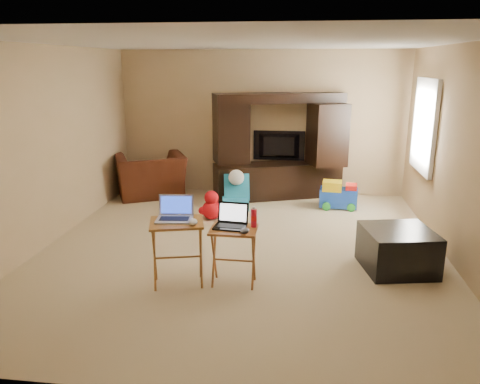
# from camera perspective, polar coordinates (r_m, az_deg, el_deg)

# --- Properties ---
(floor) EXTENTS (5.50, 5.50, 0.00)m
(floor) POSITION_cam_1_polar(r_m,az_deg,el_deg) (5.98, 0.25, -6.89)
(floor) COLOR #CDB78E
(floor) RESTS_ON ground
(ceiling) EXTENTS (5.50, 5.50, 0.00)m
(ceiling) POSITION_cam_1_polar(r_m,az_deg,el_deg) (5.54, 0.28, 17.79)
(ceiling) COLOR silver
(ceiling) RESTS_ON ground
(wall_back) EXTENTS (5.00, 0.00, 5.00)m
(wall_back) POSITION_cam_1_polar(r_m,az_deg,el_deg) (8.33, 2.63, 8.39)
(wall_back) COLOR tan
(wall_back) RESTS_ON ground
(wall_front) EXTENTS (5.00, 0.00, 5.00)m
(wall_front) POSITION_cam_1_polar(r_m,az_deg,el_deg) (3.01, -6.26, -4.64)
(wall_front) COLOR tan
(wall_front) RESTS_ON ground
(wall_left) EXTENTS (0.00, 5.50, 5.50)m
(wall_left) POSITION_cam_1_polar(r_m,az_deg,el_deg) (6.43, -22.53, 5.11)
(wall_left) COLOR tan
(wall_left) RESTS_ON ground
(wall_right) EXTENTS (0.00, 5.50, 5.50)m
(wall_right) POSITION_cam_1_polar(r_m,az_deg,el_deg) (5.87, 25.31, 3.91)
(wall_right) COLOR tan
(wall_right) RESTS_ON ground
(window_pane) EXTENTS (0.00, 1.20, 1.20)m
(window_pane) POSITION_cam_1_polar(r_m,az_deg,el_deg) (7.32, 21.71, 7.52)
(window_pane) COLOR white
(window_pane) RESTS_ON ground
(window_frame) EXTENTS (0.06, 1.14, 1.34)m
(window_frame) POSITION_cam_1_polar(r_m,az_deg,el_deg) (7.31, 21.56, 7.53)
(window_frame) COLOR white
(window_frame) RESTS_ON ground
(entertainment_center) EXTENTS (2.25, 1.27, 1.79)m
(entertainment_center) POSITION_cam_1_polar(r_m,az_deg,el_deg) (8.06, 4.69, 5.58)
(entertainment_center) COLOR black
(entertainment_center) RESTS_ON floor
(television) EXTENTS (0.91, 0.12, 0.52)m
(television) POSITION_cam_1_polar(r_m,az_deg,el_deg) (8.28, 4.75, 5.58)
(television) COLOR black
(television) RESTS_ON entertainment_center
(recliner) EXTENTS (1.47, 1.40, 0.74)m
(recliner) POSITION_cam_1_polar(r_m,az_deg,el_deg) (8.35, -10.86, 2.02)
(recliner) COLOR #4C1F10
(recliner) RESTS_ON floor
(child_rocker) EXTENTS (0.49, 0.54, 0.55)m
(child_rocker) POSITION_cam_1_polar(r_m,az_deg,el_deg) (7.49, -0.57, -0.04)
(child_rocker) COLOR teal
(child_rocker) RESTS_ON floor
(plush_toy) EXTENTS (0.40, 0.34, 0.45)m
(plush_toy) POSITION_cam_1_polar(r_m,az_deg,el_deg) (7.01, -3.49, -1.58)
(plush_toy) COLOR red
(plush_toy) RESTS_ON floor
(push_toy) EXTENTS (0.64, 0.49, 0.45)m
(push_toy) POSITION_cam_1_polar(r_m,az_deg,el_deg) (7.71, 11.92, -0.28)
(push_toy) COLOR blue
(push_toy) RESTS_ON floor
(ottoman) EXTENTS (0.87, 0.87, 0.47)m
(ottoman) POSITION_cam_1_polar(r_m,az_deg,el_deg) (5.62, 18.64, -6.68)
(ottoman) COLOR black
(ottoman) RESTS_ON floor
(tray_table_left) EXTENTS (0.63, 0.56, 0.70)m
(tray_table_left) POSITION_cam_1_polar(r_m,az_deg,el_deg) (4.98, -7.60, -7.41)
(tray_table_left) COLOR #AB6B29
(tray_table_left) RESTS_ON floor
(tray_table_right) EXTENTS (0.49, 0.39, 0.63)m
(tray_table_right) POSITION_cam_1_polar(r_m,az_deg,el_deg) (4.96, -0.77, -7.87)
(tray_table_right) COLOR brown
(tray_table_right) RESTS_ON floor
(laptop_left) EXTENTS (0.40, 0.33, 0.24)m
(laptop_left) POSITION_cam_1_polar(r_m,az_deg,el_deg) (4.85, -8.05, -2.11)
(laptop_left) COLOR #AAAAAF
(laptop_left) RESTS_ON tray_table_left
(laptop_right) EXTENTS (0.35, 0.30, 0.24)m
(laptop_right) POSITION_cam_1_polar(r_m,az_deg,el_deg) (4.83, -1.22, -3.03)
(laptop_right) COLOR black
(laptop_right) RESTS_ON tray_table_right
(mouse_left) EXTENTS (0.13, 0.16, 0.06)m
(mouse_left) POSITION_cam_1_polar(r_m,az_deg,el_deg) (4.74, -5.76, -3.63)
(mouse_left) COLOR white
(mouse_left) RESTS_ON tray_table_left
(mouse_right) EXTENTS (0.12, 0.15, 0.05)m
(mouse_right) POSITION_cam_1_polar(r_m,az_deg,el_deg) (4.71, 0.59, -4.74)
(mouse_right) COLOR #3B3C40
(mouse_right) RESTS_ON tray_table_right
(water_bottle) EXTENTS (0.06, 0.06, 0.19)m
(water_bottle) POSITION_cam_1_polar(r_m,az_deg,el_deg) (4.86, 1.69, -3.19)
(water_bottle) COLOR red
(water_bottle) RESTS_ON tray_table_right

